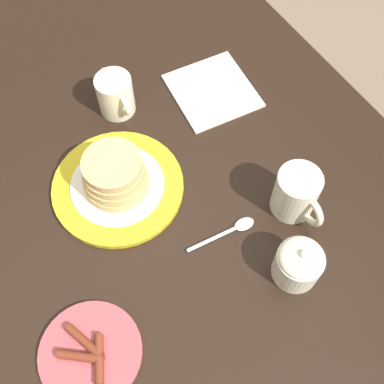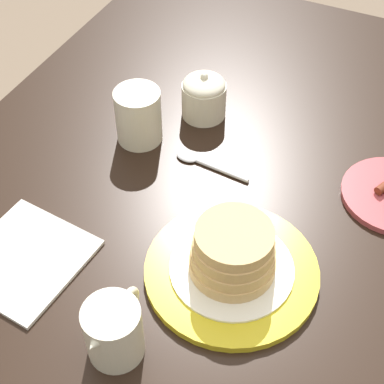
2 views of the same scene
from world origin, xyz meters
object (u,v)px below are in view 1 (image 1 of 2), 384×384
object	(u,v)px
napkin	(212,91)
sugar_bowl	(299,263)
coffee_mug	(297,194)
creamer_pitcher	(115,94)
pancake_plate	(116,180)
spoon	(232,230)
side_plate_bacon	(90,353)

from	to	relation	value
napkin	sugar_bowl	bearing A→B (deg)	-13.30
coffee_mug	creamer_pitcher	xyz separation A→B (m)	(-0.37, -0.17, -0.00)
pancake_plate	napkin	bearing A→B (deg)	110.72
sugar_bowl	spoon	xyz separation A→B (m)	(-0.12, -0.05, -0.04)
pancake_plate	creamer_pitcher	distance (m)	0.19
coffee_mug	pancake_plate	bearing A→B (deg)	-128.38
pancake_plate	sugar_bowl	distance (m)	0.35
side_plate_bacon	pancake_plate	bearing A→B (deg)	144.32
napkin	creamer_pitcher	bearing A→B (deg)	-108.80
coffee_mug	napkin	distance (m)	0.31
pancake_plate	creamer_pitcher	bearing A→B (deg)	152.80
creamer_pitcher	spoon	distance (m)	0.36
coffee_mug	sugar_bowl	bearing A→B (deg)	-35.59
side_plate_bacon	spoon	world-z (taller)	side_plate_bacon
napkin	coffee_mug	bearing A→B (deg)	-4.36
pancake_plate	coffee_mug	distance (m)	0.32
creamer_pitcher	napkin	xyz separation A→B (m)	(0.06, 0.19, -0.04)
coffee_mug	sugar_bowl	xyz separation A→B (m)	(0.10, -0.07, -0.01)
coffee_mug	spoon	xyz separation A→B (m)	(-0.02, -0.12, -0.05)
spoon	pancake_plate	bearing A→B (deg)	-144.14
pancake_plate	creamer_pitcher	world-z (taller)	same
coffee_mug	creamer_pitcher	distance (m)	0.40
side_plate_bacon	sugar_bowl	bearing A→B (deg)	80.40
sugar_bowl	napkin	world-z (taller)	sugar_bowl
pancake_plate	coffee_mug	xyz separation A→B (m)	(0.20, 0.25, 0.02)
napkin	side_plate_bacon	bearing A→B (deg)	-52.39
coffee_mug	sugar_bowl	size ratio (longest dim) A/B	1.25
coffee_mug	creamer_pitcher	bearing A→B (deg)	-155.77
creamer_pitcher	napkin	bearing A→B (deg)	71.20
side_plate_bacon	spoon	xyz separation A→B (m)	(-0.06, 0.30, -0.00)
creamer_pitcher	napkin	world-z (taller)	creamer_pitcher
sugar_bowl	creamer_pitcher	bearing A→B (deg)	-168.80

